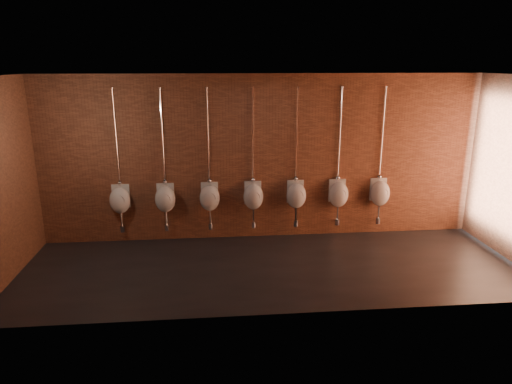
% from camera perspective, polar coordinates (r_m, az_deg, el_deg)
% --- Properties ---
extents(ground, '(8.50, 8.50, 0.00)m').
position_cam_1_polar(ground, '(7.94, 2.03, -9.41)').
color(ground, black).
rests_on(ground, ground).
extents(room_shell, '(8.54, 3.04, 3.22)m').
position_cam_1_polar(room_shell, '(7.31, 2.18, 4.99)').
color(room_shell, black).
rests_on(room_shell, ground).
extents(urinal_0, '(0.40, 0.35, 2.72)m').
position_cam_1_polar(urinal_0, '(9.02, -16.64, -0.89)').
color(urinal_0, silver).
rests_on(urinal_0, ground).
extents(urinal_1, '(0.40, 0.35, 2.72)m').
position_cam_1_polar(urinal_1, '(8.89, -11.28, -0.76)').
color(urinal_1, silver).
rests_on(urinal_1, ground).
extents(urinal_2, '(0.40, 0.35, 2.72)m').
position_cam_1_polar(urinal_2, '(8.84, -5.82, -0.62)').
color(urinal_2, silver).
rests_on(urinal_2, ground).
extents(urinal_3, '(0.40, 0.35, 2.72)m').
position_cam_1_polar(urinal_3, '(8.87, -0.34, -0.48)').
color(urinal_3, silver).
rests_on(urinal_3, ground).
extents(urinal_4, '(0.40, 0.35, 2.72)m').
position_cam_1_polar(urinal_4, '(8.98, 5.05, -0.33)').
color(urinal_4, silver).
rests_on(urinal_4, ground).
extents(urinal_5, '(0.40, 0.35, 2.72)m').
position_cam_1_polar(urinal_5, '(9.17, 10.26, -0.19)').
color(urinal_5, silver).
rests_on(urinal_5, ground).
extents(urinal_6, '(0.40, 0.35, 2.72)m').
position_cam_1_polar(urinal_6, '(9.43, 15.23, -0.05)').
color(urinal_6, silver).
rests_on(urinal_6, ground).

